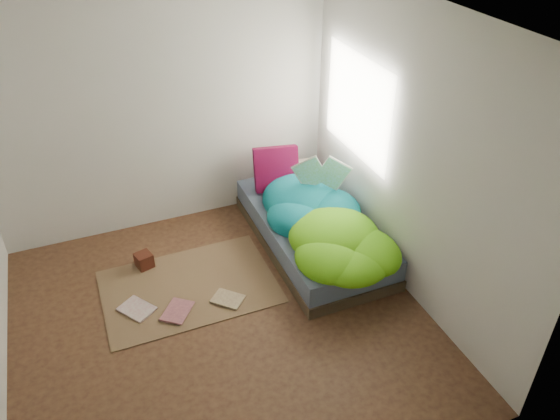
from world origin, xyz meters
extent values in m
cube|color=#3E2217|center=(0.00, 0.00, 0.00)|extent=(3.50, 3.50, 0.00)
cube|color=beige|center=(0.00, 1.75, 1.30)|extent=(3.50, 0.04, 2.60)
cube|color=beige|center=(0.00, -1.75, 1.30)|extent=(3.50, 0.04, 2.60)
cube|color=beige|center=(1.75, 0.00, 1.30)|extent=(0.04, 3.50, 2.60)
cube|color=white|center=(0.00, 0.00, 2.60)|extent=(3.50, 3.50, 0.04)
cube|color=white|center=(1.74, 0.90, 1.40)|extent=(0.01, 1.00, 1.20)
cube|color=#382E1E|center=(1.22, 0.72, 0.06)|extent=(1.00, 2.00, 0.12)
cube|color=#45516E|center=(1.22, 0.72, 0.23)|extent=(0.98, 1.96, 0.22)
cube|color=brown|center=(-0.15, 0.55, 0.01)|extent=(1.60, 1.10, 0.01)
cube|color=silver|center=(1.34, 1.54, 0.40)|extent=(0.59, 0.44, 0.12)
cube|color=#53051C|center=(1.09, 1.40, 0.58)|extent=(0.50, 0.24, 0.48)
cube|color=#3A0F0D|center=(-0.48, 1.01, 0.09)|extent=(0.19, 0.19, 0.15)
imported|color=beige|center=(-0.76, 0.35, 0.02)|extent=(0.36, 0.38, 0.02)
imported|color=#B86A6D|center=(-0.42, 0.32, 0.03)|extent=(0.35, 0.37, 0.03)
imported|color=tan|center=(0.06, 0.16, 0.02)|extent=(0.34, 0.34, 0.02)
camera|label=1|loc=(-0.82, -3.38, 3.51)|focal=35.00mm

